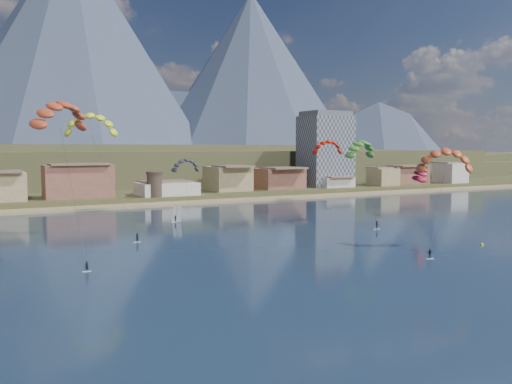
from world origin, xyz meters
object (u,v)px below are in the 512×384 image
at_px(kitesurfer_orange, 445,157).
at_px(kitesurfer_yellow, 91,121).
at_px(kitesurfer_green, 361,147).
at_px(buoy, 482,244).
at_px(kitesurfer_red, 60,111).
at_px(windsurfer, 176,217).
at_px(apartment_tower, 325,149).
at_px(watchtower, 155,184).

bearing_deg(kitesurfer_orange, kitesurfer_yellow, 141.48).
height_order(kitesurfer_yellow, kitesurfer_green, kitesurfer_yellow).
height_order(kitesurfer_orange, buoy, kitesurfer_orange).
height_order(kitesurfer_orange, kitesurfer_green, kitesurfer_green).
height_order(kitesurfer_red, windsurfer, kitesurfer_red).
bearing_deg(windsurfer, apartment_tower, 34.53).
distance_m(watchtower, kitesurfer_green, 76.94).
height_order(kitesurfer_red, buoy, kitesurfer_red).
distance_m(watchtower, kitesurfer_yellow, 68.51).
distance_m(watchtower, kitesurfer_red, 95.30).
relative_size(watchtower, windsurfer, 2.19).
bearing_deg(kitesurfer_yellow, kitesurfer_red, -110.84).
relative_size(kitesurfer_orange, kitesurfer_green, 0.96).
xyz_separation_m(kitesurfer_red, kitesurfer_green, (73.05, 14.72, -5.77)).
distance_m(kitesurfer_yellow, windsurfer, 33.76).
bearing_deg(kitesurfer_yellow, watchtower, 61.32).
bearing_deg(apartment_tower, buoy, -111.89).
distance_m(watchtower, windsurfer, 48.68).
relative_size(kitesurfer_red, windsurfer, 6.96).
bearing_deg(kitesurfer_yellow, buoy, -36.56).
bearing_deg(kitesurfer_green, windsurfer, 152.16).
height_order(watchtower, windsurfer, watchtower).
bearing_deg(kitesurfer_orange, kitesurfer_green, 77.90).
relative_size(apartment_tower, kitesurfer_orange, 1.49).
height_order(apartment_tower, buoy, apartment_tower).
bearing_deg(windsurfer, watchtower, 78.83).
relative_size(kitesurfer_yellow, buoy, 46.79).
distance_m(apartment_tower, kitesurfer_orange, 129.25).
bearing_deg(apartment_tower, kitesurfer_orange, -115.53).
bearing_deg(apartment_tower, windsurfer, -145.47).
xyz_separation_m(kitesurfer_yellow, buoy, (63.79, -47.31, -24.13)).
bearing_deg(watchtower, kitesurfer_yellow, -118.68).
height_order(apartment_tower, kitesurfer_red, apartment_tower).
relative_size(watchtower, kitesurfer_orange, 0.40).
distance_m(kitesurfer_yellow, buoy, 83.01).
distance_m(apartment_tower, kitesurfer_red, 156.16).
bearing_deg(watchtower, windsurfer, -101.17).
distance_m(kitesurfer_green, windsurfer, 49.45).
bearing_deg(apartment_tower, kitesurfer_red, -141.18).
height_order(kitesurfer_yellow, kitesurfer_orange, kitesurfer_yellow).
distance_m(kitesurfer_yellow, kitesurfer_orange, 71.99).
bearing_deg(kitesurfer_red, watchtower, 63.62).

